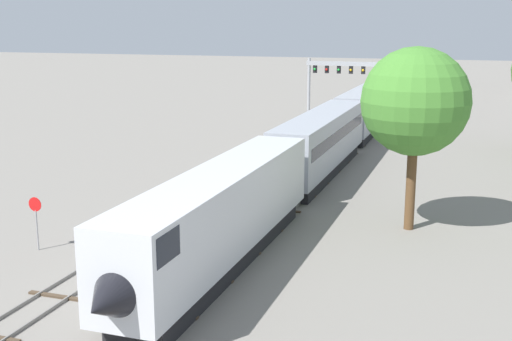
{
  "coord_description": "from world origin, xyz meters",
  "views": [
    {
      "loc": [
        13.4,
        -24.3,
        11.68
      ],
      "look_at": [
        1.0,
        12.0,
        3.0
      ],
      "focal_mm": 45.83,
      "sensor_mm": 36.0,
      "label": 1
    }
  ],
  "objects_px": {
    "signal_gantry": "(357,76)",
    "trackside_tree_right": "(415,102)",
    "stop_sign": "(36,216)",
    "passenger_train": "(381,98)"
  },
  "relations": [
    {
      "from": "passenger_train",
      "to": "stop_sign",
      "type": "height_order",
      "value": "passenger_train"
    },
    {
      "from": "signal_gantry",
      "to": "stop_sign",
      "type": "xyz_separation_m",
      "value": [
        -7.75,
        -49.22,
        -3.82
      ]
    },
    {
      "from": "trackside_tree_right",
      "to": "signal_gantry",
      "type": "bearing_deg",
      "value": 104.76
    },
    {
      "from": "signal_gantry",
      "to": "trackside_tree_right",
      "type": "bearing_deg",
      "value": -75.24
    },
    {
      "from": "passenger_train",
      "to": "signal_gantry",
      "type": "relative_size",
      "value": 10.42
    },
    {
      "from": "signal_gantry",
      "to": "stop_sign",
      "type": "relative_size",
      "value": 4.2
    },
    {
      "from": "signal_gantry",
      "to": "stop_sign",
      "type": "distance_m",
      "value": 49.97
    },
    {
      "from": "passenger_train",
      "to": "trackside_tree_right",
      "type": "distance_m",
      "value": 44.91
    },
    {
      "from": "signal_gantry",
      "to": "trackside_tree_right",
      "type": "xyz_separation_m",
      "value": [
        10.33,
        -39.21,
        1.7
      ]
    },
    {
      "from": "signal_gantry",
      "to": "trackside_tree_right",
      "type": "relative_size",
      "value": 1.16
    }
  ]
}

